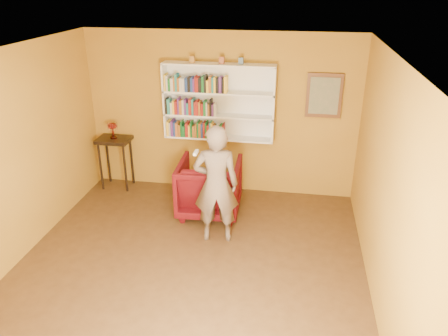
{
  "coord_description": "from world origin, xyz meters",
  "views": [
    {
      "loc": [
        1.22,
        -4.37,
        3.46
      ],
      "look_at": [
        0.36,
        0.75,
        1.17
      ],
      "focal_mm": 35.0,
      "sensor_mm": 36.0,
      "label": 1
    }
  ],
  "objects_px": {
    "bookshelf": "(219,102)",
    "ruby_lustre": "(113,127)",
    "armchair": "(210,187)",
    "console_table": "(115,147)",
    "person": "(216,185)"
  },
  "relations": [
    {
      "from": "console_table",
      "to": "armchair",
      "type": "bearing_deg",
      "value": -19.58
    },
    {
      "from": "console_table",
      "to": "person",
      "type": "relative_size",
      "value": 0.54
    },
    {
      "from": "bookshelf",
      "to": "armchair",
      "type": "bearing_deg",
      "value": -91.37
    },
    {
      "from": "bookshelf",
      "to": "console_table",
      "type": "bearing_deg",
      "value": -174.98
    },
    {
      "from": "console_table",
      "to": "bookshelf",
      "type": "bearing_deg",
      "value": 5.02
    },
    {
      "from": "console_table",
      "to": "armchair",
      "type": "relative_size",
      "value": 0.95
    },
    {
      "from": "bookshelf",
      "to": "armchair",
      "type": "xyz_separation_m",
      "value": [
        -0.02,
        -0.8,
        -1.16
      ]
    },
    {
      "from": "bookshelf",
      "to": "console_table",
      "type": "distance_m",
      "value": 2.01
    },
    {
      "from": "bookshelf",
      "to": "ruby_lustre",
      "type": "height_order",
      "value": "bookshelf"
    },
    {
      "from": "armchair",
      "to": "console_table",
      "type": "bearing_deg",
      "value": -21.92
    },
    {
      "from": "ruby_lustre",
      "to": "person",
      "type": "height_order",
      "value": "person"
    },
    {
      "from": "console_table",
      "to": "ruby_lustre",
      "type": "distance_m",
      "value": 0.36
    },
    {
      "from": "bookshelf",
      "to": "ruby_lustre",
      "type": "xyz_separation_m",
      "value": [
        -1.82,
        -0.16,
        -0.48
      ]
    },
    {
      "from": "person",
      "to": "ruby_lustre",
      "type": "bearing_deg",
      "value": -42.78
    },
    {
      "from": "ruby_lustre",
      "to": "person",
      "type": "bearing_deg",
      "value": -33.97
    }
  ]
}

